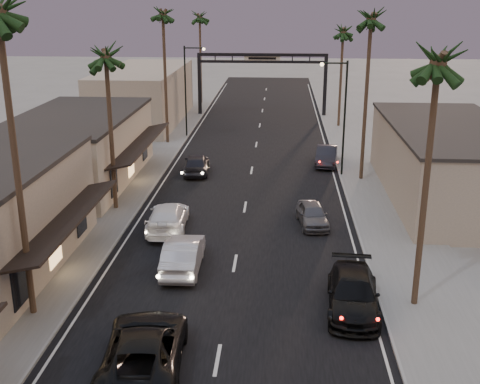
# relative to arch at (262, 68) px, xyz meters

# --- Properties ---
(ground) EXTENTS (200.00, 200.00, 0.00)m
(ground) POSITION_rel_arch_xyz_m (0.00, -30.00, -5.53)
(ground) COLOR slate
(ground) RESTS_ON ground
(road) EXTENTS (14.00, 120.00, 0.02)m
(road) POSITION_rel_arch_xyz_m (0.00, -25.00, -5.53)
(road) COLOR black
(road) RESTS_ON ground
(sidewalk_left) EXTENTS (5.00, 92.00, 0.12)m
(sidewalk_left) POSITION_rel_arch_xyz_m (-9.50, -18.00, -5.47)
(sidewalk_left) COLOR slate
(sidewalk_left) RESTS_ON ground
(sidewalk_right) EXTENTS (5.00, 92.00, 0.12)m
(sidewalk_right) POSITION_rel_arch_xyz_m (9.50, -18.00, -5.47)
(sidewalk_right) COLOR slate
(sidewalk_right) RESTS_ON ground
(storefront_far) EXTENTS (8.00, 16.00, 5.00)m
(storefront_far) POSITION_rel_arch_xyz_m (-13.00, -28.00, -3.03)
(storefront_far) COLOR #C7B398
(storefront_far) RESTS_ON ground
(storefront_dist) EXTENTS (8.00, 20.00, 6.00)m
(storefront_dist) POSITION_rel_arch_xyz_m (-13.00, -5.00, -2.53)
(storefront_dist) COLOR gray
(storefront_dist) RESTS_ON ground
(building_right) EXTENTS (8.00, 18.00, 5.00)m
(building_right) POSITION_rel_arch_xyz_m (14.00, -30.00, -3.03)
(building_right) COLOR gray
(building_right) RESTS_ON ground
(arch) EXTENTS (15.20, 0.40, 7.27)m
(arch) POSITION_rel_arch_xyz_m (0.00, 0.00, 0.00)
(arch) COLOR black
(arch) RESTS_ON ground
(streetlight_right) EXTENTS (2.13, 0.30, 9.00)m
(streetlight_right) POSITION_rel_arch_xyz_m (6.92, -25.00, -0.20)
(streetlight_right) COLOR black
(streetlight_right) RESTS_ON ground
(streetlight_left) EXTENTS (2.13, 0.30, 9.00)m
(streetlight_left) POSITION_rel_arch_xyz_m (-6.92, -12.00, -0.20)
(streetlight_left) COLOR black
(streetlight_left) RESTS_ON ground
(palm_lc) EXTENTS (3.20, 3.20, 12.20)m
(palm_lc) POSITION_rel_arch_xyz_m (-8.60, -34.00, 4.94)
(palm_lc) COLOR #38281C
(palm_lc) RESTS_ON ground
(palm_ld) EXTENTS (3.20, 3.20, 14.20)m
(palm_ld) POSITION_rel_arch_xyz_m (-8.60, -15.00, 6.88)
(palm_ld) COLOR #38281C
(palm_ld) RESTS_ON ground
(palm_ra) EXTENTS (3.20, 3.20, 13.20)m
(palm_ra) POSITION_rel_arch_xyz_m (8.60, -46.00, 5.91)
(palm_ra) COLOR #38281C
(palm_ra) RESTS_ON ground
(palm_rb) EXTENTS (3.20, 3.20, 14.20)m
(palm_rb) POSITION_rel_arch_xyz_m (8.60, -26.00, 6.88)
(palm_rb) COLOR #38281C
(palm_rb) RESTS_ON ground
(palm_rc) EXTENTS (3.20, 3.20, 12.20)m
(palm_rc) POSITION_rel_arch_xyz_m (8.60, -6.00, 4.94)
(palm_rc) COLOR #38281C
(palm_rc) RESTS_ON ground
(palm_far) EXTENTS (3.20, 3.20, 13.20)m
(palm_far) POSITION_rel_arch_xyz_m (-8.30, 8.00, 5.91)
(palm_far) COLOR #38281C
(palm_far) RESTS_ON ground
(oncoming_pickup) EXTENTS (3.46, 6.65, 1.79)m
(oncoming_pickup) POSITION_rel_arch_xyz_m (-2.69, -51.84, -4.64)
(oncoming_pickup) COLOR black
(oncoming_pickup) RESTS_ON ground
(oncoming_silver) EXTENTS (1.90, 5.16, 1.69)m
(oncoming_silver) POSITION_rel_arch_xyz_m (-2.62, -42.89, -4.69)
(oncoming_silver) COLOR #AAABAF
(oncoming_silver) RESTS_ON ground
(oncoming_white) EXTENTS (2.59, 5.68, 1.61)m
(oncoming_white) POSITION_rel_arch_xyz_m (-4.45, -37.39, -4.73)
(oncoming_white) COLOR white
(oncoming_white) RESTS_ON ground
(oncoming_dgrey) EXTENTS (2.26, 4.90, 1.63)m
(oncoming_dgrey) POSITION_rel_arch_xyz_m (-4.38, -25.15, -4.72)
(oncoming_dgrey) COLOR black
(oncoming_dgrey) RESTS_ON ground
(curbside_black) EXTENTS (2.65, 5.74, 1.62)m
(curbside_black) POSITION_rel_arch_xyz_m (5.70, -46.59, -4.72)
(curbside_black) COLOR black
(curbside_black) RESTS_ON ground
(curbside_grey) EXTENTS (2.16, 4.28, 1.40)m
(curbside_grey) POSITION_rel_arch_xyz_m (4.37, -36.03, -4.83)
(curbside_grey) COLOR #4D4E52
(curbside_grey) RESTS_ON ground
(curbside_far) EXTENTS (2.22, 4.91, 1.56)m
(curbside_far) POSITION_rel_arch_xyz_m (6.20, -21.84, -4.75)
(curbside_far) COLOR black
(curbside_far) RESTS_ON ground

